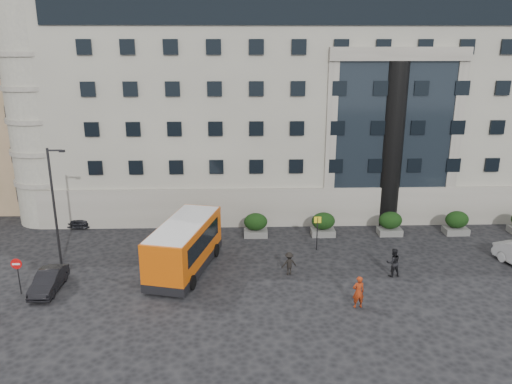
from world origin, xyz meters
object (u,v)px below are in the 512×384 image
no_entry_sign (17,269)px  parked_car_c (88,212)px  parked_car_b (49,281)px  pedestrian_c (289,263)px  bus_stop_sign (317,227)px  pedestrian_b (393,262)px  hedge_a (188,225)px  hedge_b (256,225)px  hedge_c (323,224)px  hedge_d (390,223)px  hedge_e (457,222)px  parked_car_d (110,202)px  pedestrian_a (358,292)px  street_lamp (55,203)px  minibus (184,244)px  red_truck (115,180)px

no_entry_sign → parked_car_c: (0.27, 12.89, -0.94)m
parked_car_b → pedestrian_c: bearing=6.0°
bus_stop_sign → pedestrian_b: size_ratio=1.34×
hedge_a → hedge_b: size_ratio=1.00×
hedge_c → hedge_d: same height
hedge_a → hedge_e: size_ratio=1.00×
no_entry_sign → parked_car_d: 15.43m
no_entry_sign → pedestrian_c: no_entry_sign is taller
hedge_d → pedestrian_b: 7.33m
no_entry_sign → pedestrian_a: 19.74m
bus_stop_sign → parked_car_c: (-18.23, 6.85, -1.02)m
parked_car_b → pedestrian_b: pedestrian_b is taller
parked_car_c → pedestrian_b: bearing=-19.5°
hedge_a → parked_car_c: hedge_a is taller
hedge_e → no_entry_sign: bearing=-163.5°
hedge_e → parked_car_c: (-29.53, 4.05, -0.22)m
hedge_e → street_lamp: street_lamp is taller
hedge_e → minibus: 21.21m
parked_car_c → parked_car_d: bearing=70.1°
street_lamp → minibus: size_ratio=0.97×
minibus → parked_car_b: 8.39m
minibus → pedestrian_c: (6.72, -0.90, -1.02)m
hedge_a → red_truck: size_ratio=0.30×
pedestrian_a → parked_car_d: bearing=-52.2°
hedge_a → parked_car_d: size_ratio=0.33×
red_truck → parked_car_d: size_ratio=1.12×
street_lamp → red_truck: bearing=90.1°
minibus → parked_car_b: size_ratio=2.19×
hedge_a → parked_car_b: 11.21m
parked_car_c → parked_car_b: bearing=-77.5°
hedge_d → hedge_c: bearing=180.0°
hedge_b → parked_car_b: bearing=-146.7°
hedge_a → hedge_b: (5.20, 0.00, 0.00)m
hedge_d → hedge_e: same height
hedge_b → no_entry_sign: 16.74m
hedge_b → pedestrian_c: bearing=-73.8°
hedge_a → red_truck: bearing=126.8°
hedge_c → parked_car_d: bearing=160.1°
hedge_a → pedestrian_c: size_ratio=1.20×
hedge_d → red_truck: size_ratio=0.30×
hedge_b → pedestrian_b: bearing=-39.7°
hedge_e → pedestrian_a: pedestrian_a is taller
parked_car_c → parked_car_d: 2.74m
no_entry_sign → minibus: minibus is taller
parked_car_b → parked_car_c: bearing=95.3°
hedge_e → hedge_c: bearing=180.0°
hedge_e → pedestrian_b: (-7.08, -7.09, 0.02)m
no_entry_sign → parked_car_b: size_ratio=0.62×
pedestrian_a → hedge_a: bearing=-54.1°
hedge_c → pedestrian_b: size_ratio=0.97×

